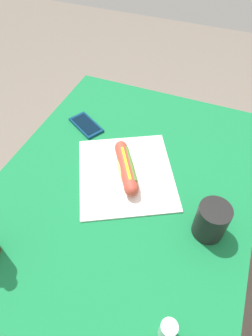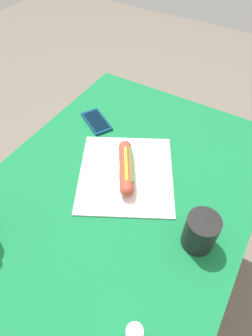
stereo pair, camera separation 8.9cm
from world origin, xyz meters
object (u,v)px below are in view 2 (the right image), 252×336
Objects in this scene: hot_dog at (126,167)px; salt_shaker at (134,335)px; drinking_cup at (200,232)px; cell_phone at (96,121)px.

salt_shaker reaches higher than hot_dog.
hot_dog is at bearing -147.31° from salt_shaker.
salt_shaker is at bearing 32.69° from hot_dog.
drinking_cup reaches higher than hot_dog.
cell_phone is at bearing -117.65° from drinking_cup.
cell_phone is 0.57m from drinking_cup.
salt_shaker reaches higher than cell_phone.
cell_phone is 0.72m from salt_shaker.
salt_shaker is (0.54, 0.47, 0.03)m from cell_phone.
hot_dog is 0.30m from drinking_cup.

